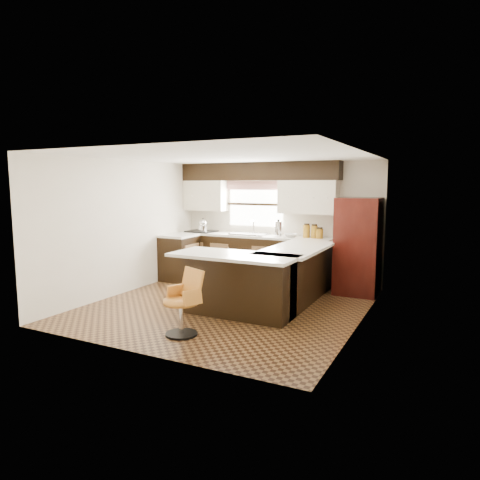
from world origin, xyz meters
The scene contains 30 objects.
floor centered at (0.00, 0.00, 0.00)m, with size 4.40×4.40×0.00m, color #49301A.
ceiling centered at (0.00, 0.00, 2.40)m, with size 4.40×4.40×0.00m, color silver.
wall_back centered at (0.00, 2.20, 1.20)m, with size 4.40×4.40×0.00m, color beige.
wall_front centered at (0.00, -2.20, 1.20)m, with size 4.40×4.40×0.00m, color beige.
wall_left centered at (-2.10, 0.00, 1.20)m, with size 4.40×4.40×0.00m, color beige.
wall_right centered at (2.10, 0.00, 1.20)m, with size 4.40×4.40×0.00m, color beige.
base_cab_back centered at (-0.45, 1.90, 0.45)m, with size 3.30×0.60×0.90m, color black.
base_cab_left centered at (-1.80, 1.25, 0.45)m, with size 0.60×0.70×0.90m, color black.
counter_back centered at (-0.45, 1.90, 0.92)m, with size 3.30×0.60×0.04m, color silver.
counter_left centered at (-1.80, 1.25, 0.92)m, with size 0.60×0.70×0.04m, color silver.
soffit centered at (-0.40, 2.03, 2.22)m, with size 3.40×0.35×0.36m, color black.
upper_cab_left centered at (-1.62, 2.03, 1.72)m, with size 0.94×0.35×0.64m, color beige.
upper_cab_right centered at (0.68, 2.03, 1.72)m, with size 1.14×0.35×0.64m, color beige.
window_pane centered at (-0.50, 2.18, 1.55)m, with size 1.20×0.02×0.90m, color white.
valance centered at (-0.50, 2.14, 1.94)m, with size 1.30×0.06×0.18m, color #D19B93.
sink centered at (-0.50, 1.88, 0.96)m, with size 0.75×0.45×0.03m, color #B2B2B7.
dishwasher centered at (0.55, 1.61, 0.43)m, with size 0.58×0.03×0.78m, color black.
cooktop centered at (-1.65, 1.88, 0.96)m, with size 0.58×0.50×0.03m, color black.
peninsula_long centered at (0.90, 0.62, 0.45)m, with size 0.60×1.95×0.90m, color black.
peninsula_return centered at (0.38, -0.35, 0.45)m, with size 1.65×0.60×0.90m, color black.
counter_pen_long centered at (0.95, 0.62, 0.92)m, with size 0.84×1.95×0.04m, color silver.
counter_pen_return centered at (0.35, -0.44, 0.92)m, with size 1.89×0.84×0.04m, color silver.
refrigerator centered at (1.71, 1.76, 0.87)m, with size 0.74×0.71×1.73m, color #350D08.
bar_chair centered at (0.11, -1.47, 0.43)m, with size 0.46×0.46×0.87m, color orange, non-canonical shape.
kettle centered at (-1.61, 1.88, 1.11)m, with size 0.20×0.20×0.27m, color silver, non-canonical shape.
percolator centered at (0.12, 1.90, 1.09)m, with size 0.15×0.15×0.29m, color silver.
mixing_bowl centered at (0.38, 1.90, 0.98)m, with size 0.26×0.26×0.06m, color white.
canister_large centered at (0.69, 1.92, 1.07)m, with size 0.13×0.13×0.24m, color #926516.
canister_med centered at (0.85, 1.92, 1.06)m, with size 0.12×0.12×0.24m, color #926516.
canister_small centered at (0.95, 1.92, 1.04)m, with size 0.14×0.14×0.18m, color #926516.
Camera 1 is at (3.22, -5.94, 1.96)m, focal length 32.00 mm.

